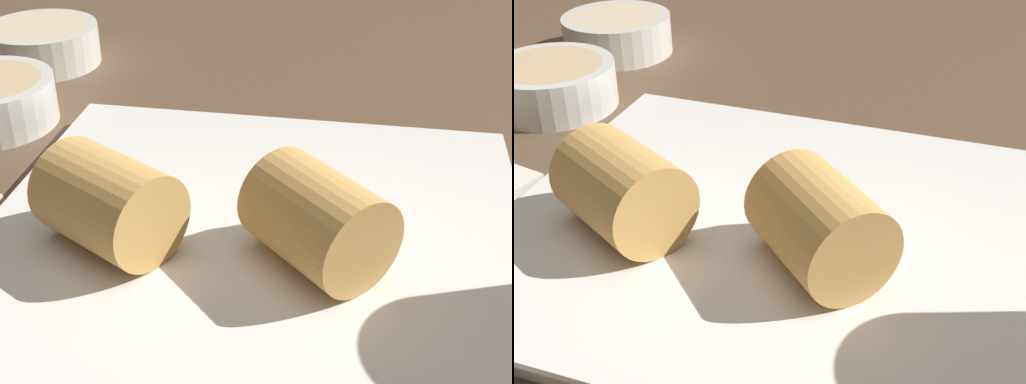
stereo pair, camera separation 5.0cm
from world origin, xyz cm
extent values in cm
cube|color=brown|center=(0.00, 0.00, 1.00)|extent=(180.00, 140.00, 2.00)
cube|color=white|center=(1.08, -2.37, 2.60)|extent=(26.46, 24.14, 1.20)
cube|color=white|center=(1.08, -2.37, 3.35)|extent=(27.52, 25.10, 0.30)
cylinder|color=#DBA356|center=(4.43, -5.06, 5.89)|extent=(7.74, 7.71, 4.78)
sphere|color=#56843D|center=(2.74, -3.42, 5.89)|extent=(3.11, 3.11, 3.11)
cylinder|color=#DBA356|center=(-5.52, -5.26, 5.89)|extent=(7.71, 7.20, 4.78)
sphere|color=#56843D|center=(-7.57, -4.09, 5.89)|extent=(3.11, 3.11, 3.11)
cylinder|color=silver|center=(-19.56, 9.14, 3.60)|extent=(9.11, 9.11, 3.20)
cylinder|color=#DBBC89|center=(-19.56, 9.14, 4.91)|extent=(7.47, 7.47, 0.58)
cylinder|color=silver|center=(-20.56, 20.33, 3.60)|extent=(9.11, 9.11, 3.20)
cylinder|color=beige|center=(-20.56, 20.33, 4.91)|extent=(7.47, 7.47, 0.58)
camera|label=1|loc=(6.13, -32.18, 24.15)|focal=50.00mm
camera|label=2|loc=(10.98, -30.94, 24.15)|focal=50.00mm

